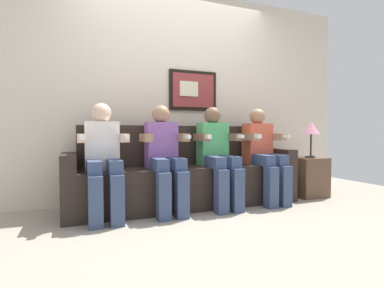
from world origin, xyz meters
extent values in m
plane|color=#9E9384|center=(0.00, 0.00, 0.00)|extent=(6.46, 6.46, 0.00)
cube|color=beige|center=(0.00, 0.77, 1.30)|extent=(4.97, 0.05, 2.60)
cube|color=black|center=(0.24, 0.72, 1.35)|extent=(0.63, 0.03, 0.50)
cube|color=maroon|center=(0.24, 0.71, 1.35)|extent=(0.55, 0.02, 0.42)
cube|color=beige|center=(0.18, 0.70, 1.37)|extent=(0.24, 0.02, 0.18)
cube|color=#2D231E|center=(0.00, 0.29, 0.23)|extent=(2.29, 0.58, 0.45)
cube|color=#2D231E|center=(0.00, 0.51, 0.68)|extent=(2.29, 0.14, 0.45)
cube|color=#2D231E|center=(-1.21, 0.29, 0.31)|extent=(0.14, 0.58, 0.62)
cube|color=#2D231E|center=(1.21, 0.29, 0.31)|extent=(0.14, 0.58, 0.62)
cube|color=white|center=(-0.91, 0.28, 0.69)|extent=(0.32, 0.20, 0.48)
sphere|color=beige|center=(-0.91, 0.28, 1.02)|extent=(0.19, 0.19, 0.19)
cube|color=#38476B|center=(-1.00, 0.08, 0.51)|extent=(0.12, 0.40, 0.12)
cube|color=#38476B|center=(-0.82, 0.08, 0.51)|extent=(0.12, 0.40, 0.12)
cube|color=#38476B|center=(-1.00, -0.12, 0.23)|extent=(0.12, 0.12, 0.45)
cube|color=#38476B|center=(-0.82, -0.12, 0.23)|extent=(0.12, 0.12, 0.45)
cube|color=beige|center=(-1.10, 0.16, 0.77)|extent=(0.08, 0.28, 0.08)
cube|color=beige|center=(-0.72, 0.16, 0.77)|extent=(0.08, 0.28, 0.08)
cube|color=white|center=(-0.72, 0.00, 0.78)|extent=(0.04, 0.13, 0.04)
cube|color=white|center=(-1.10, 0.00, 0.78)|extent=(0.04, 0.10, 0.04)
cube|color=#8C59A5|center=(-0.30, 0.28, 0.69)|extent=(0.32, 0.20, 0.48)
sphere|color=#9E7556|center=(-0.30, 0.28, 1.02)|extent=(0.19, 0.19, 0.19)
cube|color=#38476B|center=(-0.39, 0.08, 0.51)|extent=(0.12, 0.40, 0.12)
cube|color=#38476B|center=(-0.21, 0.08, 0.51)|extent=(0.12, 0.40, 0.12)
cube|color=#38476B|center=(-0.39, -0.12, 0.23)|extent=(0.12, 0.12, 0.45)
cube|color=#38476B|center=(-0.21, -0.12, 0.23)|extent=(0.12, 0.12, 0.45)
cube|color=#9E7556|center=(-0.49, 0.16, 0.77)|extent=(0.08, 0.28, 0.08)
cube|color=#9E7556|center=(-0.11, 0.16, 0.77)|extent=(0.08, 0.28, 0.08)
cube|color=white|center=(-0.11, 0.00, 0.78)|extent=(0.04, 0.13, 0.04)
cube|color=#4CB266|center=(0.30, 0.28, 0.69)|extent=(0.32, 0.20, 0.48)
sphere|color=brown|center=(0.30, 0.28, 1.02)|extent=(0.19, 0.19, 0.19)
cube|color=#38476B|center=(0.21, 0.08, 0.51)|extent=(0.12, 0.40, 0.12)
cube|color=#38476B|center=(0.39, 0.08, 0.51)|extent=(0.12, 0.40, 0.12)
cube|color=#38476B|center=(0.21, -0.12, 0.23)|extent=(0.12, 0.12, 0.45)
cube|color=#38476B|center=(0.39, -0.12, 0.23)|extent=(0.12, 0.12, 0.45)
cube|color=brown|center=(0.11, 0.16, 0.77)|extent=(0.08, 0.28, 0.08)
cube|color=brown|center=(0.49, 0.16, 0.77)|extent=(0.08, 0.28, 0.08)
cube|color=white|center=(0.49, 0.00, 0.78)|extent=(0.04, 0.13, 0.04)
cube|color=white|center=(0.11, 0.00, 0.78)|extent=(0.04, 0.10, 0.04)
cube|color=#D8593F|center=(0.91, 0.28, 0.69)|extent=(0.32, 0.20, 0.48)
sphere|color=#9E7556|center=(0.91, 0.28, 1.02)|extent=(0.19, 0.19, 0.19)
cube|color=#38476B|center=(0.82, 0.08, 0.51)|extent=(0.12, 0.40, 0.12)
cube|color=#38476B|center=(1.00, 0.08, 0.51)|extent=(0.12, 0.40, 0.12)
cube|color=#38476B|center=(0.82, -0.12, 0.23)|extent=(0.12, 0.12, 0.45)
cube|color=#38476B|center=(1.00, -0.12, 0.23)|extent=(0.12, 0.12, 0.45)
cube|color=#9E7556|center=(0.72, 0.16, 0.77)|extent=(0.08, 0.28, 0.08)
cube|color=#9E7556|center=(1.10, 0.16, 0.77)|extent=(0.08, 0.28, 0.08)
cube|color=white|center=(1.10, 0.00, 0.78)|extent=(0.04, 0.13, 0.04)
cube|color=white|center=(0.72, 0.00, 0.78)|extent=(0.04, 0.10, 0.04)
cube|color=brown|center=(1.63, 0.22, 0.25)|extent=(0.40, 0.40, 0.50)
cylinder|color=#333338|center=(1.68, 0.21, 0.51)|extent=(0.14, 0.14, 0.02)
cylinder|color=#333338|center=(1.68, 0.21, 0.66)|extent=(0.02, 0.02, 0.28)
cone|color=pink|center=(1.68, 0.21, 0.88)|extent=(0.22, 0.22, 0.16)
cube|color=white|center=(1.69, 0.17, 0.51)|extent=(0.04, 0.13, 0.02)
camera|label=1|loc=(-1.16, -2.75, 0.82)|focal=27.56mm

